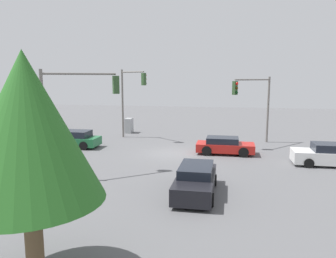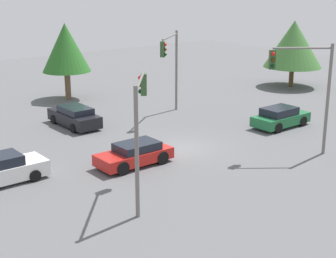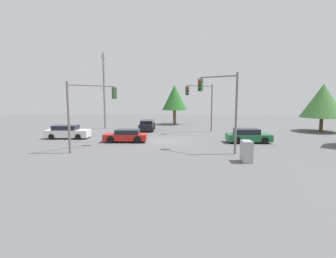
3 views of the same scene
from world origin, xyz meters
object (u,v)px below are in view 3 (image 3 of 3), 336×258
(sedan_red, at_px, (126,136))
(sedan_white, at_px, (67,132))
(sedan_green, at_px, (248,136))
(traffic_signal_cross, at_px, (221,99))
(traffic_signal_main, at_px, (90,103))
(sedan_dark, at_px, (147,125))
(electrical_cabinet, at_px, (247,151))
(traffic_signal_aux, at_px, (202,99))

(sedan_red, height_order, sedan_white, sedan_white)
(sedan_green, distance_m, traffic_signal_cross, 6.71)
(traffic_signal_main, bearing_deg, sedan_dark, 24.59)
(sedan_green, distance_m, traffic_signal_main, 15.19)
(traffic_signal_main, xyz_separation_m, traffic_signal_cross, (0.75, 10.85, 0.35))
(sedan_red, bearing_deg, electrical_cabinet, -128.46)
(sedan_green, xyz_separation_m, electrical_cabinet, (7.68, -2.25, 0.08))
(traffic_signal_cross, bearing_deg, sedan_white, 14.13)
(sedan_white, distance_m, traffic_signal_cross, 16.99)
(traffic_signal_aux, bearing_deg, sedan_green, 80.96)
(sedan_green, height_order, traffic_signal_aux, traffic_signal_aux)
(sedan_white, distance_m, traffic_signal_aux, 16.15)
(sedan_white, xyz_separation_m, sedan_dark, (-6.80, 7.94, -0.01))
(sedan_green, height_order, electrical_cabinet, electrical_cabinet)
(sedan_white, xyz_separation_m, traffic_signal_aux, (-4.95, 14.97, 3.49))
(sedan_dark, bearing_deg, traffic_signal_aux, -14.72)
(traffic_signal_cross, bearing_deg, sedan_dark, -23.93)
(sedan_white, xyz_separation_m, traffic_signal_cross, (6.54, 15.25, 3.63))
(traffic_signal_main, relative_size, electrical_cabinet, 3.83)
(traffic_signal_main, height_order, traffic_signal_aux, traffic_signal_aux)
(sedan_dark, relative_size, traffic_signal_cross, 0.72)
(traffic_signal_cross, xyz_separation_m, traffic_signal_aux, (-11.49, -0.28, -0.14))
(electrical_cabinet, bearing_deg, sedan_green, 163.67)
(traffic_signal_cross, bearing_deg, traffic_signal_main, 33.41)
(sedan_white, relative_size, traffic_signal_aux, 0.75)
(sedan_green, height_order, traffic_signal_main, traffic_signal_main)
(sedan_white, relative_size, sedan_green, 1.08)
(sedan_red, xyz_separation_m, traffic_signal_aux, (-6.99, 8.25, 3.56))
(sedan_red, height_order, sedan_dark, sedan_dark)
(sedan_red, xyz_separation_m, sedan_green, (0.10, 12.06, 0.05))
(sedan_red, bearing_deg, traffic_signal_main, 148.36)
(sedan_white, xyz_separation_m, traffic_signal_main, (5.80, 4.40, 3.27))
(sedan_red, relative_size, traffic_signal_aux, 0.69)
(traffic_signal_main, bearing_deg, traffic_signal_aux, -4.23)
(sedan_green, relative_size, traffic_signal_aux, 0.70)
(traffic_signal_cross, bearing_deg, electrical_cabinet, 148.41)
(sedan_red, xyz_separation_m, electrical_cabinet, (7.79, 9.81, 0.12))
(traffic_signal_cross, xyz_separation_m, electrical_cabinet, (3.29, 1.27, -3.58))
(sedan_red, relative_size, electrical_cabinet, 2.83)
(sedan_green, bearing_deg, sedan_white, -96.53)
(traffic_signal_aux, bearing_deg, sedan_white, -18.92)
(sedan_dark, height_order, sedan_green, sedan_dark)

